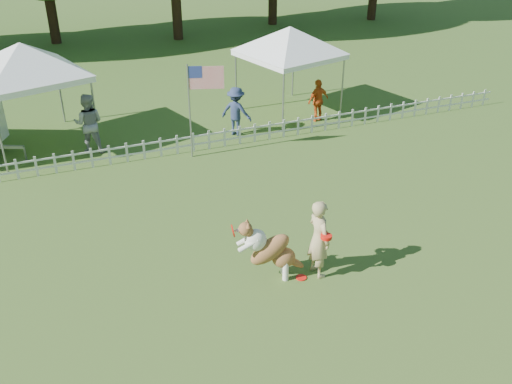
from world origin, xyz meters
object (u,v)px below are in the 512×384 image
at_px(canopy_tent_right, 289,72).
at_px(flag_pole, 190,112).
at_px(spectator_a, 89,123).
at_px(canopy_tent_left, 30,97).
at_px(handler, 319,238).
at_px(spectator_b, 236,111).
at_px(frisbee_on_turf, 301,278).
at_px(spectator_c, 318,100).
at_px(dog, 271,249).

height_order(canopy_tent_right, flag_pole, canopy_tent_right).
bearing_deg(spectator_a, canopy_tent_left, -17.87).
bearing_deg(canopy_tent_right, flag_pole, -165.88).
xyz_separation_m(handler, canopy_tent_left, (-5.00, 9.15, 0.70)).
bearing_deg(spectator_b, frisbee_on_turf, 124.12).
height_order(flag_pole, spectator_c, flag_pole).
height_order(dog, canopy_tent_right, canopy_tent_right).
height_order(handler, dog, handler).
xyz_separation_m(canopy_tent_left, canopy_tent_right, (8.40, -0.25, -0.09)).
bearing_deg(spectator_a, handler, 132.24).
bearing_deg(spectator_b, spectator_c, -133.21).
relative_size(dog, canopy_tent_right, 0.47).
xyz_separation_m(canopy_tent_left, spectator_b, (6.01, -1.47, -0.77)).
relative_size(canopy_tent_right, spectator_c, 2.04).
bearing_deg(spectator_c, canopy_tent_right, -75.14).
distance_m(canopy_tent_left, flag_pole, 4.94).
bearing_deg(dog, canopy_tent_right, 76.68).
height_order(dog, spectator_a, spectator_a).
bearing_deg(canopy_tent_left, dog, -82.15).
height_order(dog, spectator_b, spectator_b).
height_order(frisbee_on_turf, spectator_c, spectator_c).
distance_m(handler, frisbee_on_turf, 0.93).
bearing_deg(spectator_a, dog, 126.76).
distance_m(frisbee_on_turf, canopy_tent_right, 9.82).
relative_size(frisbee_on_turf, flag_pole, 0.08).
xyz_separation_m(flag_pole, spectator_a, (-2.71, 1.50, -0.49)).
bearing_deg(flag_pole, canopy_tent_left, 165.24).
distance_m(spectator_b, spectator_c, 3.00).
xyz_separation_m(handler, spectator_a, (-3.51, 8.05, 0.05)).
bearing_deg(frisbee_on_turf, flag_pole, 93.71).
distance_m(frisbee_on_turf, flag_pole, 6.74).
relative_size(canopy_tent_left, spectator_c, 2.16).
xyz_separation_m(dog, spectator_c, (4.96, 7.58, 0.03)).
distance_m(flag_pole, spectator_c, 5.02).
relative_size(canopy_tent_right, flag_pole, 1.05).
xyz_separation_m(dog, flag_pole, (0.15, 6.32, 0.71)).
height_order(spectator_a, spectator_c, spectator_a).
xyz_separation_m(canopy_tent_left, flag_pole, (4.20, -2.60, -0.16)).
distance_m(dog, spectator_c, 9.06).
height_order(spectator_b, spectator_c, spectator_b).
xyz_separation_m(canopy_tent_right, spectator_a, (-6.91, -0.86, -0.57)).
relative_size(handler, frisbee_on_turf, 7.79).
bearing_deg(spectator_a, canopy_tent_right, -154.30).
bearing_deg(canopy_tent_left, spectator_b, -30.24).
relative_size(frisbee_on_turf, canopy_tent_right, 0.07).
bearing_deg(spectator_b, dog, 119.55).
bearing_deg(spectator_c, frisbee_on_turf, 46.62).
distance_m(dog, spectator_a, 8.23).
relative_size(handler, flag_pole, 0.61).
xyz_separation_m(frisbee_on_turf, flag_pole, (-0.43, 6.58, 1.39)).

